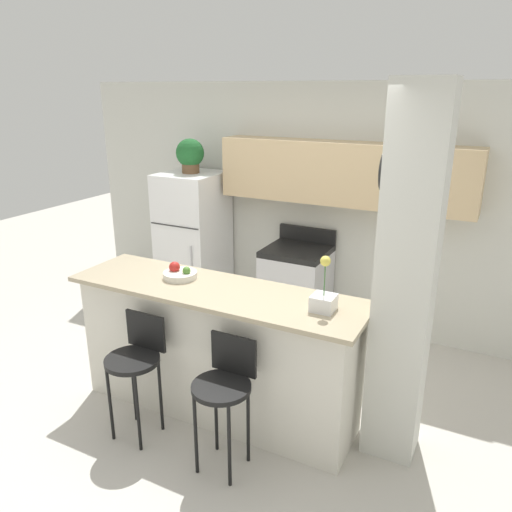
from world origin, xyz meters
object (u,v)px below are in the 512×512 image
Objects in this scene: refrigerator at (194,243)px; bar_stool_left at (136,359)px; potted_plant_on_fridge at (190,155)px; bar_stool_right at (225,386)px; stove_range at (296,289)px; fruit_bowl at (180,274)px; orchid_vase at (324,298)px.

refrigerator is 2.25m from bar_stool_left.
potted_plant_on_fridge reaches higher than bar_stool_left.
bar_stool_right is at bearing -51.78° from refrigerator.
fruit_bowl is (-0.35, -1.56, 0.63)m from stove_range.
stove_range is at bearing 100.15° from bar_stool_right.
potted_plant_on_fridge is at bearing 143.58° from orchid_vase.
bar_stool_left and bar_stool_right have the same top height.
fruit_bowl is at bearing 177.37° from orchid_vase.
refrigerator is at bearing 143.58° from orchid_vase.
bar_stool_left is at bearing -157.50° from orchid_vase.
potted_plant_on_fridge reaches higher than orchid_vase.
bar_stool_left is 0.74m from bar_stool_right.
bar_stool_left is (0.88, -2.06, -0.18)m from refrigerator.
bar_stool_right is (0.74, 0.00, 0.00)m from bar_stool_left.
refrigerator is at bearing 113.12° from bar_stool_left.
bar_stool_right is at bearing 0.00° from bar_stool_left.
fruit_bowl reaches higher than bar_stool_left.
stove_range is 2.77× the size of orchid_vase.
bar_stool_left is at bearing 180.00° from bar_stool_right.
stove_range is 2.16m from bar_stool_left.
stove_range is at bearing 2.61° from potted_plant_on_fridge.
bar_stool_right is 3.48× the size of fruit_bowl.
refrigerator reaches higher than stove_range.
potted_plant_on_fridge is at bearing 128.22° from bar_stool_right.
refrigerator reaches higher than bar_stool_right.
stove_range is 1.15× the size of bar_stool_right.
refrigerator is 1.73× the size of bar_stool_left.
fruit_bowl reaches higher than bar_stool_right.
fruit_bowl is (0.89, -1.50, -0.71)m from potted_plant_on_fridge.
refrigerator is at bearing -65.10° from potted_plant_on_fridge.
fruit_bowl reaches higher than stove_range.
fruit_bowl is at bearing -59.26° from potted_plant_on_fridge.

